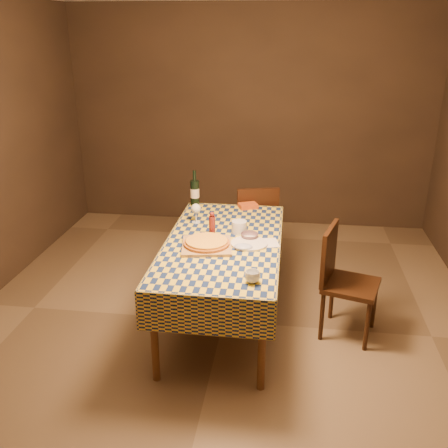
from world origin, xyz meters
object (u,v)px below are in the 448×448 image
object	(u,v)px
wine_bottle	(195,192)
chair_right	(341,276)
dining_table	(223,249)
cutting_board	(207,246)
chair_far	(255,223)
bowl	(250,236)
pizza	(207,242)
white_plate	(249,244)

from	to	relation	value
wine_bottle	chair_right	bearing A→B (deg)	-32.34
dining_table	cutting_board	xyz separation A→B (m)	(-0.11, -0.14, 0.09)
chair_far	chair_right	bearing A→B (deg)	-54.38
bowl	cutting_board	bearing A→B (deg)	-146.26
pizza	chair_right	distance (m)	1.13
dining_table	chair_far	bearing A→B (deg)	79.92
wine_bottle	white_plate	bearing A→B (deg)	-55.74
pizza	chair_far	bearing A→B (deg)	75.95
cutting_board	bowl	bearing A→B (deg)	33.74
bowl	white_plate	xyz separation A→B (m)	(0.01, -0.12, -0.01)
white_plate	chair_far	bearing A→B (deg)	91.28
dining_table	pizza	xyz separation A→B (m)	(-0.11, -0.14, 0.12)
dining_table	cutting_board	bearing A→B (deg)	-128.69
cutting_board	wine_bottle	world-z (taller)	wine_bottle
cutting_board	chair_far	distance (m)	1.29
chair_right	cutting_board	bearing A→B (deg)	-173.17
cutting_board	wine_bottle	distance (m)	1.04
wine_bottle	chair_right	world-z (taller)	wine_bottle
cutting_board	chair_right	xyz separation A→B (m)	(1.09, 0.13, -0.26)
chair_far	chair_right	size ratio (longest dim) A/B	1.00
wine_bottle	white_plate	xyz separation A→B (m)	(0.61, -0.90, -0.12)
cutting_board	chair_right	distance (m)	1.13
cutting_board	wine_bottle	bearing A→B (deg)	105.83
bowl	dining_table	bearing A→B (deg)	-160.48
wine_bottle	white_plate	size ratio (longest dim) A/B	1.18
pizza	wine_bottle	world-z (taller)	wine_bottle
pizza	bowl	bearing A→B (deg)	33.74
dining_table	wine_bottle	xyz separation A→B (m)	(-0.40, 0.86, 0.21)
pizza	bowl	distance (m)	0.39
wine_bottle	white_plate	world-z (taller)	wine_bottle
pizza	white_plate	distance (m)	0.35
pizza	chair_far	xyz separation A→B (m)	(0.31, 1.22, -0.29)
wine_bottle	pizza	bearing A→B (deg)	-74.17
pizza	chair_right	world-z (taller)	chair_right
dining_table	chair_far	size ratio (longest dim) A/B	1.98
dining_table	chair_far	distance (m)	1.11
pizza	bowl	size ratio (longest dim) A/B	3.32
wine_bottle	chair_far	world-z (taller)	wine_bottle
dining_table	bowl	distance (m)	0.24
wine_bottle	cutting_board	bearing A→B (deg)	-74.17
wine_bottle	white_plate	distance (m)	1.10
chair_far	chair_right	distance (m)	1.34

